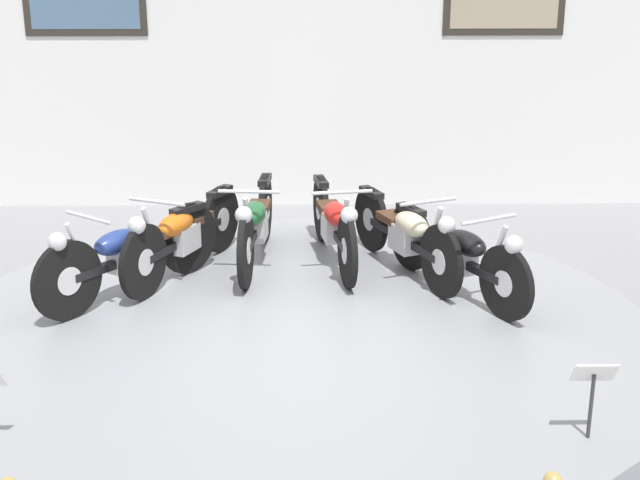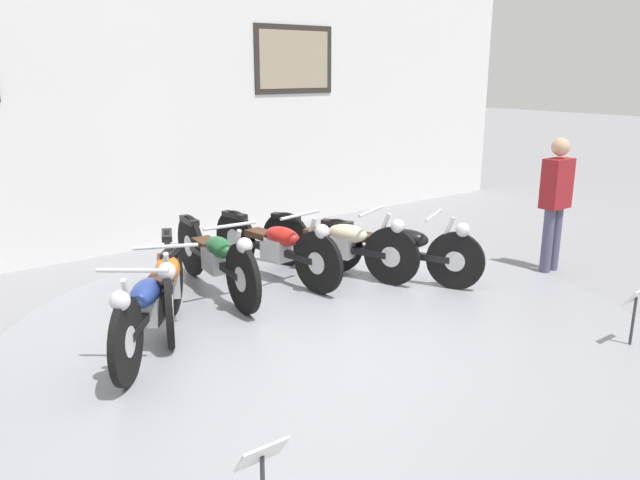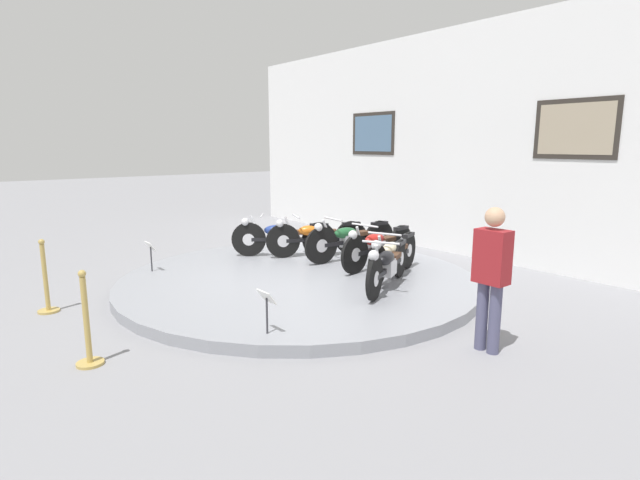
# 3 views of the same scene
# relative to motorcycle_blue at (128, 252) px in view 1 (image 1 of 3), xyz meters

# --- Properties ---
(ground_plane) EXTENTS (60.00, 60.00, 0.00)m
(ground_plane) POSITION_rel_motorcycle_blue_xyz_m (1.40, -0.62, -0.55)
(ground_plane) COLOR gray
(display_platform) EXTENTS (5.77, 5.77, 0.15)m
(display_platform) POSITION_rel_motorcycle_blue_xyz_m (1.40, -0.62, -0.47)
(display_platform) COLOR gray
(display_platform) RESTS_ON ground_plane
(back_wall) EXTENTS (14.00, 0.22, 4.59)m
(back_wall) POSITION_rel_motorcycle_blue_xyz_m (1.40, 3.47, 1.75)
(back_wall) COLOR white
(back_wall) RESTS_ON ground_plane
(motorcycle_blue) EXTENTS (1.28, 1.62, 0.80)m
(motorcycle_blue) POSITION_rel_motorcycle_blue_xyz_m (0.00, 0.00, 0.00)
(motorcycle_blue) COLOR black
(motorcycle_blue) RESTS_ON display_platform
(motorcycle_orange) EXTENTS (0.85, 1.86, 0.80)m
(motorcycle_orange) POSITION_rel_motorcycle_blue_xyz_m (0.39, 0.52, -0.00)
(motorcycle_orange) COLOR black
(motorcycle_orange) RESTS_ON display_platform
(motorcycle_green) EXTENTS (0.54, 2.03, 0.82)m
(motorcycle_green) POSITION_rel_motorcycle_blue_xyz_m (1.04, 0.82, 0.01)
(motorcycle_green) COLOR black
(motorcycle_green) RESTS_ON display_platform
(motorcycle_red) EXTENTS (0.54, 1.99, 0.81)m
(motorcycle_red) POSITION_rel_motorcycle_blue_xyz_m (1.77, 0.82, 0.00)
(motorcycle_red) COLOR black
(motorcycle_red) RESTS_ON display_platform
(motorcycle_cream) EXTENTS (0.81, 1.86, 0.79)m
(motorcycle_cream) POSITION_rel_motorcycle_blue_xyz_m (2.41, 0.52, -0.01)
(motorcycle_cream) COLOR black
(motorcycle_cream) RESTS_ON display_platform
(motorcycle_black) EXTENTS (0.96, 1.77, 0.78)m
(motorcycle_black) POSITION_rel_motorcycle_blue_xyz_m (2.80, -0.01, -0.02)
(motorcycle_black) COLOR black
(motorcycle_black) RESTS_ON display_platform
(info_placard_front_centre) EXTENTS (0.26, 0.11, 0.51)m
(info_placard_front_centre) POSITION_rel_motorcycle_blue_xyz_m (3.22, -2.39, -0.03)
(info_placard_front_centre) COLOR #333338
(info_placard_front_centre) RESTS_ON display_platform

